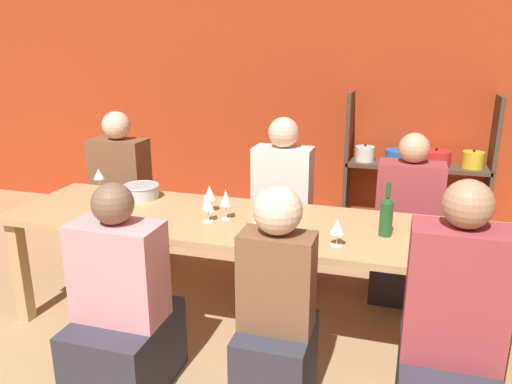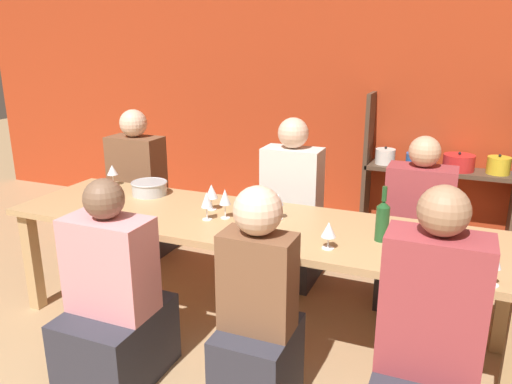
{
  "view_description": "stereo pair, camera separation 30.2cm",
  "coord_description": "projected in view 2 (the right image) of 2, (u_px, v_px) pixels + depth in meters",
  "views": [
    {
      "loc": [
        0.68,
        -0.94,
        1.75
      ],
      "look_at": [
        -0.15,
        1.83,
        0.87
      ],
      "focal_mm": 35.0,
      "sensor_mm": 36.0,
      "label": 1
    },
    {
      "loc": [
        0.96,
        -0.84,
        1.75
      ],
      "look_at": [
        -0.15,
        1.83,
        0.87
      ],
      "focal_mm": 35.0,
      "sensor_mm": 36.0,
      "label": 2
    }
  ],
  "objects": [
    {
      "name": "wine_bottle_green",
      "position": [
        382.0,
        220.0,
        2.65
      ],
      "size": [
        0.07,
        0.07,
        0.3
      ],
      "color": "#1E4C23",
      "rests_on": "dining_table"
    },
    {
      "name": "person_near_b",
      "position": [
        258.0,
        331.0,
        2.35
      ],
      "size": [
        0.34,
        0.43,
        1.15
      ],
      "color": "#2D2D38",
      "rests_on": "ground_plane"
    },
    {
      "name": "dining_table",
      "position": [
        250.0,
        232.0,
        3.0
      ],
      "size": [
        3.05,
        0.81,
        0.72
      ],
      "color": "tan",
      "rests_on": "ground_plane"
    },
    {
      "name": "wine_glass_empty_a",
      "position": [
        112.0,
        170.0,
        3.68
      ],
      "size": [
        0.08,
        0.08,
        0.15
      ],
      "color": "white",
      "rests_on": "dining_table"
    },
    {
      "name": "wine_glass_red_c",
      "position": [
        207.0,
        201.0,
        2.96
      ],
      "size": [
        0.07,
        0.07,
        0.17
      ],
      "color": "white",
      "rests_on": "dining_table"
    },
    {
      "name": "person_far_c",
      "position": [
        139.0,
        203.0,
        4.19
      ],
      "size": [
        0.44,
        0.55,
        1.23
      ],
      "rotation": [
        0.0,
        0.0,
        3.14
      ],
      "color": "#2D2D38",
      "rests_on": "ground_plane"
    },
    {
      "name": "wine_glass_white_a",
      "position": [
        211.0,
        192.0,
        3.14
      ],
      "size": [
        0.08,
        0.08,
        0.17
      ],
      "color": "white",
      "rests_on": "dining_table"
    },
    {
      "name": "shelf_unit",
      "position": [
        438.0,
        186.0,
        4.35
      ],
      "size": [
        1.26,
        0.3,
        1.32
      ],
      "color": "#4C3828",
      "rests_on": "ground_plane"
    },
    {
      "name": "wine_glass_red_a",
      "position": [
        250.0,
        221.0,
        2.66
      ],
      "size": [
        0.08,
        0.08,
        0.16
      ],
      "color": "white",
      "rests_on": "dining_table"
    },
    {
      "name": "wine_glass_white_c",
      "position": [
        279.0,
        200.0,
        2.97
      ],
      "size": [
        0.06,
        0.06,
        0.16
      ],
      "color": "white",
      "rests_on": "dining_table"
    },
    {
      "name": "wine_glass_empty_b",
      "position": [
        448.0,
        247.0,
        2.31
      ],
      "size": [
        0.07,
        0.07,
        0.15
      ],
      "color": "white",
      "rests_on": "dining_table"
    },
    {
      "name": "person_far_a",
      "position": [
        416.0,
        243.0,
        3.42
      ],
      "size": [
        0.44,
        0.55,
        1.17
      ],
      "rotation": [
        0.0,
        0.0,
        3.14
      ],
      "color": "#2D2D38",
      "rests_on": "ground_plane"
    },
    {
      "name": "person_near_a",
      "position": [
        114.0,
        310.0,
        2.62
      ],
      "size": [
        0.44,
        0.56,
        1.11
      ],
      "color": "#2D2D38",
      "rests_on": "ground_plane"
    },
    {
      "name": "wine_glass_empty_c",
      "position": [
        495.0,
        260.0,
        2.16
      ],
      "size": [
        0.07,
        0.07,
        0.17
      ],
      "color": "white",
      "rests_on": "dining_table"
    },
    {
      "name": "person_far_b",
      "position": [
        291.0,
        221.0,
        3.76
      ],
      "size": [
        0.43,
        0.54,
        1.23
      ],
      "rotation": [
        0.0,
        0.0,
        3.14
      ],
      "color": "#2D2D38",
      "rests_on": "ground_plane"
    },
    {
      "name": "wine_glass_white_b",
      "position": [
        329.0,
        230.0,
        2.55
      ],
      "size": [
        0.08,
        0.08,
        0.15
      ],
      "color": "white",
      "rests_on": "dining_table"
    },
    {
      "name": "wine_glass_red_b",
      "position": [
        225.0,
        198.0,
        2.99
      ],
      "size": [
        0.07,
        0.07,
        0.18
      ],
      "color": "white",
      "rests_on": "dining_table"
    },
    {
      "name": "person_near_c",
      "position": [
        425.0,
        375.0,
        2.01
      ],
      "size": [
        0.39,
        0.49,
        1.26
      ],
      "color": "#2D2D38",
      "rests_on": "ground_plane"
    },
    {
      "name": "wall_back_red",
      "position": [
        354.0,
        87.0,
        4.6
      ],
      "size": [
        8.8,
        0.06,
        2.7
      ],
      "color": "#B23819",
      "rests_on": "ground_plane"
    },
    {
      "name": "cell_phone",
      "position": [
        285.0,
        241.0,
        2.66
      ],
      "size": [
        0.14,
        0.16,
        0.01
      ],
      "color": "black",
      "rests_on": "dining_table"
    },
    {
      "name": "mixing_bowl",
      "position": [
        149.0,
        188.0,
        3.47
      ],
      "size": [
        0.25,
        0.25,
        0.09
      ],
      "color": "#B7BABC",
      "rests_on": "dining_table"
    }
  ]
}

